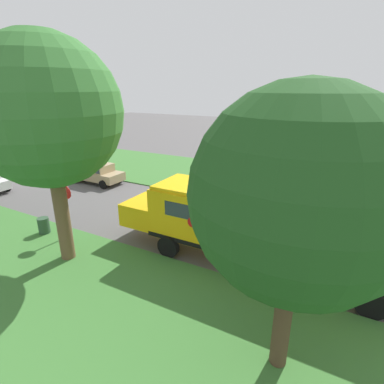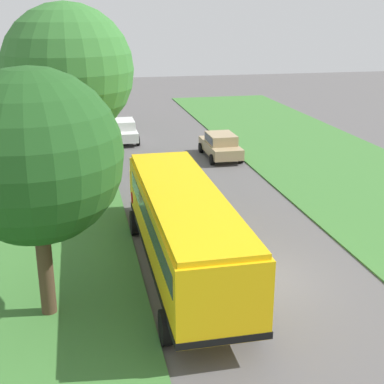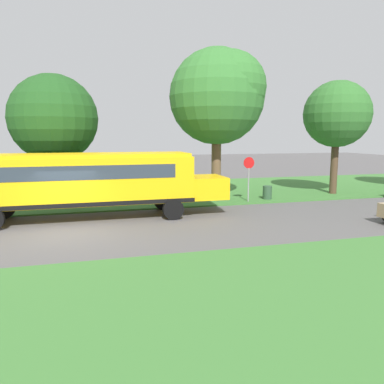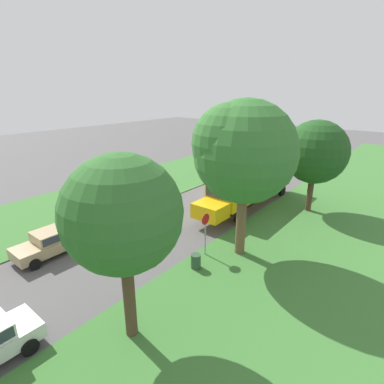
% 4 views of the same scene
% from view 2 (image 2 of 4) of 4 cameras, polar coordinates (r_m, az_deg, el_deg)
% --- Properties ---
extents(ground_plane, '(120.00, 120.00, 0.00)m').
position_cam_2_polar(ground_plane, '(18.89, 7.31, -9.11)').
color(ground_plane, '#565454').
extents(school_bus, '(2.84, 12.42, 3.16)m').
position_cam_2_polar(school_bus, '(18.24, -1.06, -3.33)').
color(school_bus, yellow).
rests_on(school_bus, ground).
extents(car_tan_nearest, '(2.02, 4.40, 1.56)m').
position_cam_2_polar(car_tan_nearest, '(33.59, 3.07, 5.12)').
color(car_tan_nearest, tan).
rests_on(car_tan_nearest, ground).
extents(car_white_middle, '(2.02, 4.40, 1.56)m').
position_cam_2_polar(car_white_middle, '(38.19, -7.41, 6.65)').
color(car_white_middle, silver).
rests_on(car_white_middle, ground).
extents(oak_tree_beside_bus, '(4.95, 4.95, 7.44)m').
position_cam_2_polar(oak_tree_beside_bus, '(15.47, -16.74, 3.93)').
color(oak_tree_beside_bus, '#4C3826').
rests_on(oak_tree_beside_bus, ground).
extents(oak_tree_roadside_mid, '(5.76, 5.76, 9.20)m').
position_cam_2_polar(oak_tree_roadside_mid, '(24.62, -12.74, 12.89)').
color(oak_tree_roadside_mid, brown).
rests_on(oak_tree_roadside_mid, ground).
extents(oak_tree_far_end, '(4.39, 4.39, 7.61)m').
position_cam_2_polar(oak_tree_far_end, '(32.90, -12.78, 12.51)').
color(oak_tree_far_end, '#4C3826').
rests_on(oak_tree_far_end, ground).
extents(oak_tree_across_road, '(4.68, 4.68, 7.81)m').
position_cam_2_polar(oak_tree_across_road, '(41.39, -12.33, 13.76)').
color(oak_tree_across_road, brown).
rests_on(oak_tree_across_road, ground).
extents(stop_sign, '(0.08, 0.68, 2.74)m').
position_cam_2_polar(stop_sign, '(26.82, -9.15, 3.28)').
color(stop_sign, gray).
rests_on(stop_sign, ground).
extents(trash_bin, '(0.56, 0.56, 0.90)m').
position_cam_2_polar(trash_bin, '(28.59, -10.12, 1.51)').
color(trash_bin, '#2D4C33').
rests_on(trash_bin, ground).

